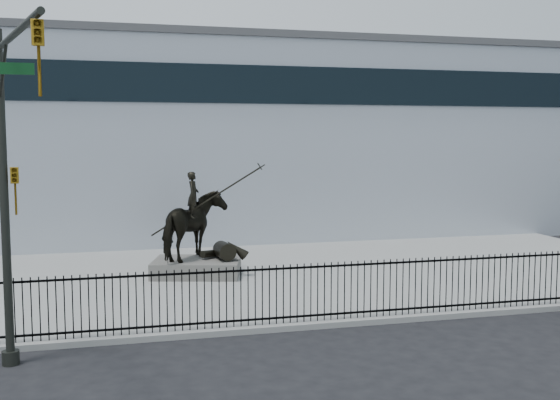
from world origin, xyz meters
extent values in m
plane|color=black|center=(0.00, 0.00, 0.00)|extent=(120.00, 120.00, 0.00)
cube|color=gray|center=(0.00, 7.00, 0.07)|extent=(30.00, 12.00, 0.15)
cube|color=#B6BFC7|center=(0.00, 20.00, 4.50)|extent=(44.00, 14.00, 9.00)
cube|color=black|center=(0.00, 1.25, 0.30)|extent=(22.00, 0.05, 0.05)
cube|color=black|center=(0.00, 1.25, 1.55)|extent=(22.00, 0.05, 0.05)
cube|color=black|center=(0.00, 1.25, 0.90)|extent=(22.00, 0.03, 1.50)
cube|color=#54524D|center=(-2.15, 7.49, 0.42)|extent=(3.28, 2.64, 0.54)
imported|color=black|center=(-2.15, 7.49, 1.83)|extent=(2.46, 2.69, 2.29)
imported|color=black|center=(-2.23, 7.51, 2.88)|extent=(0.50, 0.64, 1.55)
cylinder|color=black|center=(-1.84, 7.41, 2.65)|extent=(3.58, 0.99, 2.33)
cylinder|color=black|center=(-7.00, 0.20, 0.15)|extent=(0.36, 0.36, 0.30)
cylinder|color=black|center=(-7.00, 0.20, 3.50)|extent=(0.18, 0.18, 7.00)
cylinder|color=black|center=(-6.40, -1.92, 6.60)|extent=(1.47, 4.84, 0.12)
imported|color=#A67712|center=(-5.80, -4.05, 5.97)|extent=(0.18, 0.22, 1.10)
imported|color=#A67712|center=(-6.78, 0.20, 3.70)|extent=(0.16, 0.20, 1.00)
cube|color=#0C3F19|center=(-6.64, -1.00, 6.10)|extent=(0.90, 0.03, 0.22)
camera|label=1|loc=(-4.78, -14.29, 4.84)|focal=42.00mm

